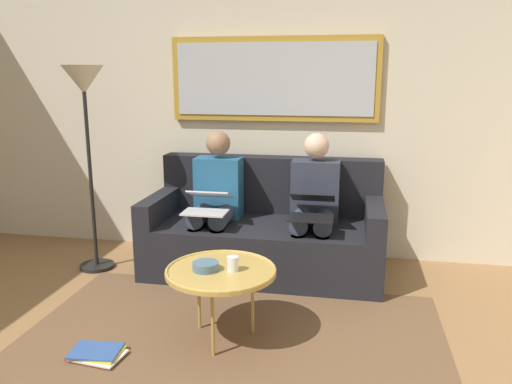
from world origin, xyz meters
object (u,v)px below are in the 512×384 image
Objects in this scene: magazine_stack at (97,353)px; person_left at (314,202)px; bowl at (206,266)px; laptop_silver at (208,202)px; coffee_table at (221,272)px; couch at (265,232)px; cup at (233,264)px; standing_lamp at (85,103)px; person_right at (216,197)px; laptop_black at (312,206)px; framed_mirror at (274,79)px.

person_left is at bearing -126.92° from magazine_stack.
bowl is 0.43× the size of laptop_silver.
laptop_silver is at bearing -69.53° from coffee_table.
couch reaches higher than cup.
coffee_table is 4.25× the size of bowl.
person_left is at bearing -108.52° from cup.
couch is at bearing -169.15° from standing_lamp.
laptop_silver is at bearing 90.00° from person_right.
laptop_black reaches higher than cup.
cup is at bearing 145.78° from standing_lamp.
laptop_black is 1.94m from standing_lamp.
laptop_black is at bearing 164.37° from person_right.
laptop_black is (-0.55, -0.95, 0.15)m from bowl.
standing_lamp is (1.39, 0.27, 1.06)m from couch.
bowl reaches higher than coffee_table.
framed_mirror reaches higher than magazine_stack.
person_left is at bearing 131.32° from framed_mirror.
laptop_silver is at bearing 59.90° from framed_mirror.
couch is 2.83× the size of coffee_table.
person_left reaches higher than magazine_stack.
bowl is 0.47× the size of magazine_stack.
couch is 0.59m from laptop_black.
person_left is 2.85× the size of laptop_black.
framed_mirror reaches higher than laptop_black.
laptop_silver is 1.43m from magazine_stack.
bowl is at bearing 6.98° from cup.
laptop_black is at bearing -116.58° from coffee_table.
couch is 1.26m from bowl.
standing_lamp is at bearing -35.49° from coffee_table.
person_right is at bearing 0.00° from person_left.
laptop_black is (-0.46, -0.92, 0.19)m from coffee_table.
bowl reaches higher than magazine_stack.
coffee_table is at bearing -5.53° from cup.
laptop_silver is (0.40, 0.30, 0.31)m from couch.
couch is 1.65× the size of person_left.
standing_lamp is at bearing -38.11° from bowl.
magazine_stack is at bearing 75.85° from laptop_silver.
bowl is (0.09, 0.03, 0.04)m from coffee_table.
standing_lamp is at bearing 10.85° from couch.
laptop_silver reaches higher than coffee_table.
coffee_table is 1.21m from person_right.
coffee_table is 0.85m from magazine_stack.
couch is 1.77m from standing_lamp.
bowl is at bearing -151.17° from magazine_stack.
person_left reaches higher than laptop_silver.
coffee_table is 1.84× the size of laptop_silver.
couch reaches higher than bowl.
coffee_table is 1.88m from standing_lamp.
bowl is 0.98m from laptop_silver.
cup is 0.23× the size of laptop_black.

